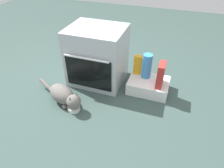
% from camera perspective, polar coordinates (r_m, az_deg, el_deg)
% --- Properties ---
extents(ground, '(8.00, 8.00, 0.00)m').
position_cam_1_polar(ground, '(2.24, -7.05, -5.85)').
color(ground, '#384C47').
extents(oven, '(0.65, 0.59, 0.70)m').
position_cam_1_polar(oven, '(2.43, -4.27, 8.12)').
color(oven, '#B7BABF').
rests_on(oven, ground).
extents(pantry_cabinet, '(0.47, 0.35, 0.15)m').
position_cam_1_polar(pantry_cabinet, '(2.41, 10.45, -0.40)').
color(pantry_cabinet, white).
rests_on(pantry_cabinet, ground).
extents(food_bowl, '(0.14, 0.14, 0.08)m').
position_cam_1_polar(food_bowl, '(2.18, -10.97, -6.78)').
color(food_bowl, white).
rests_on(food_bowl, ground).
extents(cat, '(0.68, 0.35, 0.22)m').
position_cam_1_polar(cat, '(2.23, -13.79, -3.16)').
color(cat, slate).
rests_on(cat, ground).
extents(cereal_box, '(0.07, 0.18, 0.28)m').
position_cam_1_polar(cereal_box, '(2.24, 13.90, 2.59)').
color(cereal_box, '#B72D28').
rests_on(cereal_box, pantry_cabinet).
extents(water_bottle, '(0.11, 0.11, 0.30)m').
position_cam_1_polar(water_bottle, '(2.35, 10.06, 5.11)').
color(water_bottle, '#388CD1').
rests_on(water_bottle, pantry_cabinet).
extents(juice_carton, '(0.09, 0.06, 0.24)m').
position_cam_1_polar(juice_carton, '(2.41, 7.43, 5.55)').
color(juice_carton, orange).
rests_on(juice_carton, pantry_cabinet).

